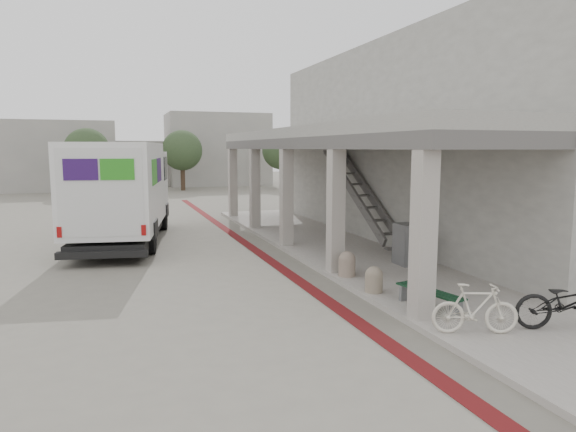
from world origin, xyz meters
name	(u,v)px	position (x,y,z in m)	size (l,w,h in m)	color
ground	(264,287)	(0.00, 0.00, 0.00)	(120.00, 120.00, 0.00)	#6A655B
bike_lane_stripe	(278,266)	(1.00, 2.00, 0.01)	(0.35, 40.00, 0.01)	maroon
sidewalk	(407,272)	(4.00, 0.00, 0.06)	(4.40, 28.00, 0.12)	gray
transit_building	(411,147)	(6.83, 4.50, 3.40)	(7.60, 17.00, 7.00)	gray
distant_backdrop	(117,156)	(-2.84, 35.89, 2.70)	(28.00, 10.00, 6.50)	gray
tree_left	(87,151)	(-5.00, 28.00, 3.18)	(3.20, 3.20, 4.80)	#38281C
tree_mid	(182,151)	(2.00, 30.00, 3.18)	(3.20, 3.20, 4.80)	#38281C
tree_right	(281,150)	(10.00, 29.00, 3.18)	(3.20, 3.20, 4.80)	#38281C
fedex_truck	(122,190)	(-3.06, 7.35, 1.88)	(3.87, 8.57, 3.53)	black
bench	(430,295)	(2.60, -3.05, 0.39)	(0.68, 1.65, 0.38)	slate
bollard_near	(347,264)	(2.16, -0.09, 0.44)	(0.43, 0.43, 0.64)	gray
bollard_far	(374,279)	(2.10, -1.63, 0.42)	(0.40, 0.40, 0.60)	gray
utility_cabinet	(406,244)	(4.30, 0.56, 0.69)	(0.52, 0.69, 1.15)	slate
bicycle_black	(570,302)	(4.24, -4.92, 0.63)	(0.67, 1.93, 1.01)	black
bicycle_cream	(475,309)	(2.50, -4.55, 0.57)	(0.43, 1.51, 0.90)	beige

